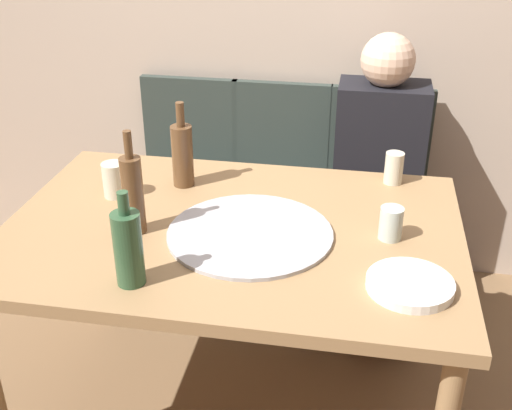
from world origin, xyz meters
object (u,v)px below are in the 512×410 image
object	(u,v)px
pizza_tray	(250,233)
water_bottle	(182,154)
tumbler_far	(394,168)
plate_stack	(410,285)
guest_in_sweater	(378,170)
chair_middle	(276,175)
dining_table	(232,248)
chair_left	(185,169)
chair_right	(376,183)
tumbler_near	(114,180)
wine_bottle	(128,247)
wine_glass	(391,223)
beer_bottle	(133,193)

from	to	relation	value
pizza_tray	water_bottle	distance (m)	0.43
tumbler_far	plate_stack	bearing A→B (deg)	-86.72
water_bottle	guest_in_sweater	size ratio (longest dim) A/B	0.25
plate_stack	chair_middle	world-z (taller)	chair_middle
dining_table	chair_left	size ratio (longest dim) A/B	1.55
water_bottle	chair_right	xyz separation A→B (m)	(0.67, 0.62, -0.34)
dining_table	tumbler_near	world-z (taller)	tumbler_near
tumbler_far	chair_left	bearing A→B (deg)	152.01
pizza_tray	wine_bottle	distance (m)	0.41
guest_in_sweater	chair_middle	bearing A→B (deg)	-19.20
plate_stack	guest_in_sweater	distance (m)	0.98
wine_bottle	wine_glass	size ratio (longest dim) A/B	2.67
wine_glass	chair_left	distance (m)	1.27
chair_right	water_bottle	bearing A→B (deg)	42.84
dining_table	chair_middle	distance (m)	0.89
pizza_tray	chair_right	world-z (taller)	chair_right
wine_bottle	chair_middle	world-z (taller)	wine_bottle
tumbler_near	chair_left	distance (m)	0.80
wine_bottle	tumbler_far	size ratio (longest dim) A/B	2.40
dining_table	pizza_tray	size ratio (longest dim) A/B	2.81
water_bottle	pizza_tray	bearing A→B (deg)	-46.18
dining_table	water_bottle	distance (m)	0.39
water_bottle	tumbler_near	size ratio (longest dim) A/B	2.53
chair_middle	chair_left	bearing A→B (deg)	0.00
chair_middle	guest_in_sweater	xyz separation A→B (m)	(0.43, -0.15, 0.13)
beer_bottle	plate_stack	size ratio (longest dim) A/B	1.41
wine_glass	water_bottle	bearing A→B (deg)	160.68
beer_bottle	chair_middle	xyz separation A→B (m)	(0.29, 0.96, -0.36)
water_bottle	tumbler_far	world-z (taller)	water_bottle
chair_middle	chair_right	world-z (taller)	same
pizza_tray	water_bottle	bearing A→B (deg)	133.82
dining_table	pizza_tray	world-z (taller)	pizza_tray
dining_table	pizza_tray	xyz separation A→B (m)	(0.07, -0.04, 0.09)
plate_stack	guest_in_sweater	size ratio (longest dim) A/B	0.19
pizza_tray	plate_stack	world-z (taller)	plate_stack
beer_bottle	tumbler_far	xyz separation A→B (m)	(0.76, 0.48, -0.07)
pizza_tray	wine_glass	world-z (taller)	wine_glass
wine_bottle	wine_glass	distance (m)	0.76
guest_in_sweater	wine_bottle	bearing A→B (deg)	59.03
tumbler_far	chair_middle	xyz separation A→B (m)	(-0.48, 0.48, -0.29)
wine_bottle	beer_bottle	size ratio (longest dim) A/B	0.83
wine_glass	chair_middle	xyz separation A→B (m)	(-0.47, 0.86, -0.28)
dining_table	wine_glass	bearing A→B (deg)	1.52
chair_middle	beer_bottle	bearing A→B (deg)	73.38
pizza_tray	guest_in_sweater	distance (m)	0.87
pizza_tray	guest_in_sweater	size ratio (longest dim) A/B	0.42
dining_table	water_bottle	size ratio (longest dim) A/B	4.70
dining_table	pizza_tray	distance (m)	0.12
water_bottle	tumbler_near	xyz separation A→B (m)	(-0.20, -0.12, -0.06)
water_bottle	chair_middle	distance (m)	0.75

